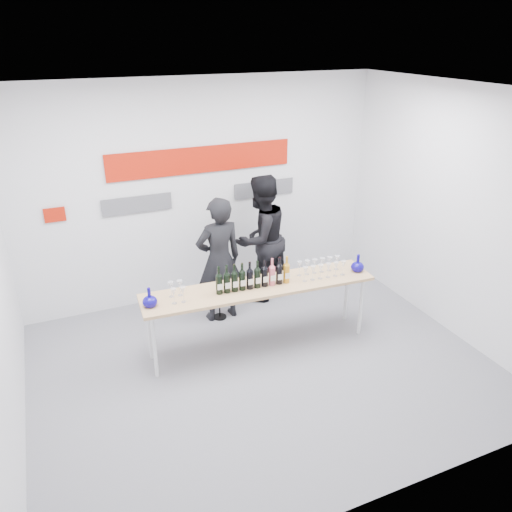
# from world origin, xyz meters

# --- Properties ---
(ground) EXTENTS (5.00, 5.00, 0.00)m
(ground) POSITION_xyz_m (0.00, 0.00, 0.00)
(ground) COLOR slate
(ground) RESTS_ON ground
(back_wall) EXTENTS (5.00, 0.04, 3.00)m
(back_wall) POSITION_xyz_m (0.00, 2.00, 1.50)
(back_wall) COLOR silver
(back_wall) RESTS_ON ground
(signage) EXTENTS (3.38, 0.02, 0.79)m
(signage) POSITION_xyz_m (-0.06, 1.97, 1.81)
(signage) COLOR #AF1807
(signage) RESTS_ON back_wall
(tasting_table) EXTENTS (2.75, 0.71, 0.82)m
(tasting_table) POSITION_xyz_m (0.13, 0.39, 0.76)
(tasting_table) COLOR tan
(tasting_table) RESTS_ON ground
(wine_bottles) EXTENTS (0.89, 0.13, 0.33)m
(wine_bottles) POSITION_xyz_m (0.05, 0.37, 0.98)
(wine_bottles) COLOR black
(wine_bottles) RESTS_ON tasting_table
(decanter_left) EXTENTS (0.16, 0.16, 0.21)m
(decanter_left) POSITION_xyz_m (-1.12, 0.42, 0.93)
(decanter_left) COLOR #0E0678
(decanter_left) RESTS_ON tasting_table
(decanter_right) EXTENTS (0.16, 0.16, 0.21)m
(decanter_right) POSITION_xyz_m (1.39, 0.27, 0.93)
(decanter_right) COLOR #0E0678
(decanter_right) RESTS_ON tasting_table
(glasses_left) EXTENTS (0.17, 0.23, 0.18)m
(glasses_left) POSITION_xyz_m (-0.82, 0.45, 0.91)
(glasses_left) COLOR silver
(glasses_left) RESTS_ON tasting_table
(glasses_right) EXTENTS (0.57, 0.25, 0.18)m
(glasses_right) POSITION_xyz_m (0.92, 0.34, 0.91)
(glasses_right) COLOR silver
(glasses_right) RESTS_ON tasting_table
(presenter_left) EXTENTS (0.63, 0.44, 1.66)m
(presenter_left) POSITION_xyz_m (-0.07, 1.21, 0.83)
(presenter_left) COLOR black
(presenter_left) RESTS_ON ground
(presenter_right) EXTENTS (1.05, 0.95, 1.78)m
(presenter_right) POSITION_xyz_m (0.65, 1.51, 0.89)
(presenter_right) COLOR black
(presenter_right) RESTS_ON ground
(mic_stand) EXTENTS (0.18, 0.18, 1.51)m
(mic_stand) POSITION_xyz_m (-0.09, 1.18, 0.46)
(mic_stand) COLOR black
(mic_stand) RESTS_ON ground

